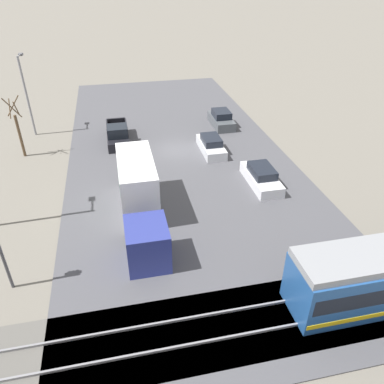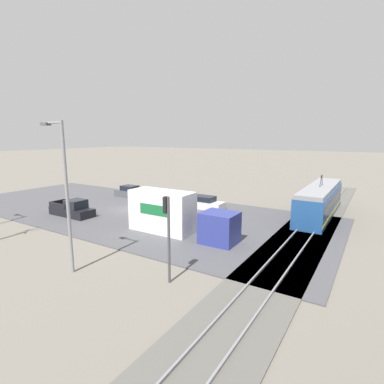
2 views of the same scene
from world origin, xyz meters
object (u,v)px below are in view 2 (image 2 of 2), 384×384
at_px(light_rail_tram, 320,201).
at_px(sedan_car_1, 130,192).
at_px(sedan_car_2, 150,201).
at_px(sedan_car_0, 204,203).
at_px(pickup_truck, 73,209).
at_px(traffic_light_pole, 168,228).
at_px(box_truck, 175,215).
at_px(street_lamp_mid_block, 65,189).

height_order(light_rail_tram, sedan_car_1, light_rail_tram).
xyz_separation_m(sedan_car_1, sedan_car_2, (2.60, 5.77, -0.07)).
distance_m(sedan_car_1, sedan_car_2, 6.33).
distance_m(light_rail_tram, sedan_car_0, 12.64).
xyz_separation_m(pickup_truck, traffic_light_pole, (6.43, 17.43, 2.57)).
height_order(box_truck, pickup_truck, box_truck).
bearing_deg(sedan_car_2, sedan_car_1, 65.75).
bearing_deg(box_truck, traffic_light_pole, 32.67).
bearing_deg(sedan_car_1, sedan_car_2, -114.25).
relative_size(sedan_car_0, traffic_light_pole, 0.93).
xyz_separation_m(pickup_truck, sedan_car_0, (-10.37, 10.28, -0.07)).
bearing_deg(sedan_car_2, traffic_light_pole, -136.99).
relative_size(pickup_truck, sedan_car_2, 1.18).
xyz_separation_m(box_truck, traffic_light_pole, (7.32, 4.69, 1.57)).
bearing_deg(sedan_car_2, light_rail_tram, -72.21).
height_order(sedan_car_1, street_lamp_mid_block, street_lamp_mid_block).
xyz_separation_m(sedan_car_1, street_lamp_mid_block, (19.23, 13.19, 4.58)).
height_order(sedan_car_2, traffic_light_pole, traffic_light_pole).
distance_m(box_truck, sedan_car_2, 11.44).
distance_m(pickup_truck, street_lamp_mid_block, 14.91).
distance_m(traffic_light_pole, street_lamp_mid_block, 6.76).
distance_m(box_truck, pickup_truck, 12.81).
distance_m(sedan_car_0, sedan_car_1, 12.15).
relative_size(box_truck, traffic_light_pole, 1.96).
xyz_separation_m(light_rail_tram, traffic_light_pole, (20.42, -4.92, 1.69)).
bearing_deg(sedan_car_1, traffic_light_pole, -131.54).
bearing_deg(street_lamp_mid_block, sedan_car_2, -155.93).
bearing_deg(light_rail_tram, sedan_car_2, -72.21).
height_order(light_rail_tram, traffic_light_pole, traffic_light_pole).
height_order(light_rail_tram, sedan_car_2, light_rail_tram).
relative_size(sedan_car_1, street_lamp_mid_block, 0.46).
bearing_deg(pickup_truck, box_truck, 94.00).
relative_size(sedan_car_1, sedan_car_2, 0.96).
xyz_separation_m(light_rail_tram, street_lamp_mid_block, (22.55, -11.02, 3.68)).
xyz_separation_m(traffic_light_pole, street_lamp_mid_block, (2.13, -6.10, 1.99)).
relative_size(traffic_light_pole, street_lamp_mid_block, 0.55).
bearing_deg(light_rail_tram, box_truck, -36.26).
bearing_deg(pickup_truck, traffic_light_pole, 69.77).
distance_m(light_rail_tram, sedan_car_2, 19.40).
height_order(sedan_car_0, sedan_car_1, sedan_car_1).
relative_size(box_truck, sedan_car_0, 2.11).
bearing_deg(street_lamp_mid_block, traffic_light_pole, 109.22).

